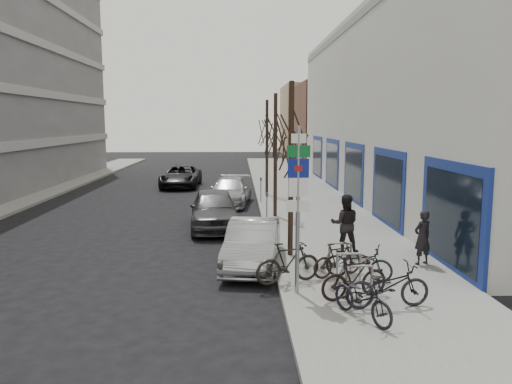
{
  "coord_description": "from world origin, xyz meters",
  "views": [
    {
      "loc": [
        0.99,
        -11.67,
        4.29
      ],
      "look_at": [
        1.56,
        4.51,
        2.0
      ],
      "focal_mm": 35.0,
      "sensor_mm": 36.0,
      "label": 1
    }
  ],
  "objects": [
    {
      "name": "tree_near",
      "position": [
        2.6,
        3.5,
        4.1
      ],
      "size": [
        1.8,
        1.8,
        5.5
      ],
      "color": "black",
      "rests_on": "ground"
    },
    {
      "name": "parked_car_mid",
      "position": [
        0.01,
        8.13,
        0.8
      ],
      "size": [
        2.24,
        4.85,
        1.61
      ],
      "primitive_type": "imported",
      "rotation": [
        0.0,
        0.0,
        0.07
      ],
      "color": "#444448",
      "rests_on": "ground"
    },
    {
      "name": "parked_car_front",
      "position": [
        1.4,
        2.74,
        0.69
      ],
      "size": [
        1.97,
        4.32,
        1.37
      ],
      "primitive_type": "imported",
      "rotation": [
        0.0,
        0.0,
        -0.13
      ],
      "color": "#A3A3A8",
      "rests_on": "ground"
    },
    {
      "name": "highway_sign_pole",
      "position": [
        2.4,
        -0.01,
        2.46
      ],
      "size": [
        0.55,
        0.1,
        4.2
      ],
      "color": "gray",
      "rests_on": "ground"
    },
    {
      "name": "bike_rack",
      "position": [
        3.8,
        0.6,
        0.66
      ],
      "size": [
        0.66,
        2.26,
        0.83
      ],
      "color": "gray",
      "rests_on": "sidewalk_east"
    },
    {
      "name": "meter_back",
      "position": [
        2.15,
        14.0,
        0.92
      ],
      "size": [
        0.1,
        0.08,
        1.27
      ],
      "color": "gray",
      "rests_on": "sidewalk_east"
    },
    {
      "name": "parked_car_back",
      "position": [
        0.55,
        14.06,
        0.69
      ],
      "size": [
        2.52,
        4.99,
        1.39
      ],
      "primitive_type": "imported",
      "rotation": [
        0.0,
        0.0,
        -0.12
      ],
      "color": "#999A9E",
      "rests_on": "ground"
    },
    {
      "name": "tan_building_far",
      "position": [
        13.5,
        55.0,
        4.5
      ],
      "size": [
        13.0,
        12.0,
        9.0
      ],
      "primitive_type": "cube",
      "color": "#937A5B",
      "rests_on": "ground"
    },
    {
      "name": "meter_front",
      "position": [
        2.15,
        3.0,
        0.92
      ],
      "size": [
        0.1,
        0.08,
        1.27
      ],
      "color": "gray",
      "rests_on": "sidewalk_east"
    },
    {
      "name": "tree_mid",
      "position": [
        2.6,
        10.0,
        4.1
      ],
      "size": [
        1.8,
        1.8,
        5.5
      ],
      "color": "black",
      "rests_on": "ground"
    },
    {
      "name": "bike_mid_inner",
      "position": [
        2.26,
        0.71,
        0.71
      ],
      "size": [
        1.91,
        1.19,
        1.11
      ],
      "primitive_type": "imported",
      "rotation": [
        0.0,
        0.0,
        1.95
      ],
      "color": "black",
      "rests_on": "sidewalk_east"
    },
    {
      "name": "pedestrian_far",
      "position": [
        4.35,
        3.7,
        1.1
      ],
      "size": [
        0.76,
        0.56,
        1.9
      ],
      "primitive_type": "imported",
      "rotation": [
        0.0,
        0.0,
        3.01
      ],
      "color": "black",
      "rests_on": "sidewalk_east"
    },
    {
      "name": "bike_far_curb",
      "position": [
        4.31,
        -1.06,
        0.74
      ],
      "size": [
        1.99,
        0.79,
        1.19
      ],
      "primitive_type": "imported",
      "rotation": [
        0.0,
        0.0,
        1.68
      ],
      "color": "black",
      "rests_on": "sidewalk_east"
    },
    {
      "name": "bike_near_left",
      "position": [
        3.59,
        -1.71,
        0.69
      ],
      "size": [
        1.29,
        1.81,
        1.08
      ],
      "primitive_type": "imported",
      "rotation": [
        0.0,
        0.0,
        0.48
      ],
      "color": "black",
      "rests_on": "sidewalk_east"
    },
    {
      "name": "bike_near_right",
      "position": [
        3.69,
        -0.49,
        0.68
      ],
      "size": [
        1.83,
        1.04,
        1.06
      ],
      "primitive_type": "imported",
      "rotation": [
        0.0,
        0.0,
        1.88
      ],
      "color": "black",
      "rests_on": "sidewalk_east"
    },
    {
      "name": "brick_building_far",
      "position": [
        13.0,
        40.0,
        4.0
      ],
      "size": [
        12.0,
        14.0,
        8.0
      ],
      "primitive_type": "cube",
      "color": "brown",
      "rests_on": "ground"
    },
    {
      "name": "tree_far",
      "position": [
        2.6,
        16.5,
        4.1
      ],
      "size": [
        1.8,
        1.8,
        5.5
      ],
      "color": "black",
      "rests_on": "ground"
    },
    {
      "name": "bike_mid_curb",
      "position": [
        4.16,
        0.99,
        0.69
      ],
      "size": [
        1.84,
        1.23,
        1.09
      ],
      "primitive_type": "imported",
      "rotation": [
        0.0,
        0.0,
        1.14
      ],
      "color": "black",
      "rests_on": "sidewalk_east"
    },
    {
      "name": "pedestrian_near",
      "position": [
        6.33,
        2.29,
        0.95
      ],
      "size": [
        0.69,
        0.59,
        1.61
      ],
      "primitive_type": "imported",
      "rotation": [
        0.0,
        0.0,
        3.55
      ],
      "color": "black",
      "rests_on": "sidewalk_east"
    },
    {
      "name": "lane_car",
      "position": [
        -2.82,
        21.2,
        0.71
      ],
      "size": [
        2.48,
        5.18,
        1.43
      ],
      "primitive_type": "imported",
      "rotation": [
        0.0,
        0.0,
        -0.02
      ],
      "color": "black",
      "rests_on": "ground"
    },
    {
      "name": "ground",
      "position": [
        0.0,
        0.0,
        0.0
      ],
      "size": [
        120.0,
        120.0,
        0.0
      ],
      "primitive_type": "plane",
      "color": "black",
      "rests_on": "ground"
    },
    {
      "name": "sidewalk_east",
      "position": [
        4.5,
        10.0,
        0.07
      ],
      "size": [
        5.0,
        70.0,
        0.15
      ],
      "primitive_type": "cube",
      "color": "slate",
      "rests_on": "ground"
    },
    {
      "name": "meter_mid",
      "position": [
        2.15,
        8.5,
        0.92
      ],
      "size": [
        0.1,
        0.08,
        1.27
      ],
      "color": "gray",
      "rests_on": "sidewalk_east"
    },
    {
      "name": "bike_far_inner",
      "position": [
        3.65,
        1.23,
        0.63
      ],
      "size": [
        1.62,
        1.1,
        0.96
      ],
      "primitive_type": "imported",
      "rotation": [
        0.0,
        0.0,
        2.01
      ],
      "color": "black",
      "rests_on": "sidewalk_east"
    }
  ]
}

